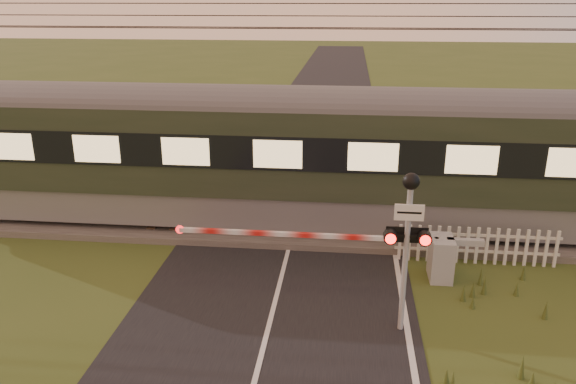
# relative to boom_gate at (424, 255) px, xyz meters

# --- Properties ---
(ground) EXTENTS (160.00, 160.00, 0.00)m
(ground) POSITION_rel_boom_gate_xyz_m (-3.29, -3.72, -0.58)
(ground) COLOR #394A1C
(ground) RESTS_ON ground
(road) EXTENTS (6.00, 140.00, 0.03)m
(road) POSITION_rel_boom_gate_xyz_m (-3.28, -3.95, -0.57)
(road) COLOR black
(road) RESTS_ON ground
(track_bed) EXTENTS (140.00, 3.40, 0.39)m
(track_bed) POSITION_rel_boom_gate_xyz_m (-3.29, 2.78, -0.52)
(track_bed) COLOR #47423D
(track_bed) RESTS_ON ground
(overhead_wires) EXTENTS (120.00, 0.62, 0.62)m
(overhead_wires) POSITION_rel_boom_gate_xyz_m (-3.29, 2.78, 5.14)
(overhead_wires) COLOR black
(overhead_wires) RESTS_ON ground
(boom_gate) EXTENTS (7.24, 0.79, 1.05)m
(boom_gate) POSITION_rel_boom_gate_xyz_m (0.00, 0.00, 0.00)
(boom_gate) COLOR gray
(boom_gate) RESTS_ON ground
(crossing_signal) EXTENTS (0.83, 0.35, 3.25)m
(crossing_signal) POSITION_rel_boom_gate_xyz_m (-0.68, -2.29, 1.66)
(crossing_signal) COLOR gray
(crossing_signal) RESTS_ON ground
(picket_fence) EXTENTS (3.97, 0.08, 0.96)m
(picket_fence) POSITION_rel_boom_gate_xyz_m (1.40, 0.89, -0.10)
(picket_fence) COLOR silver
(picket_fence) RESTS_ON ground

